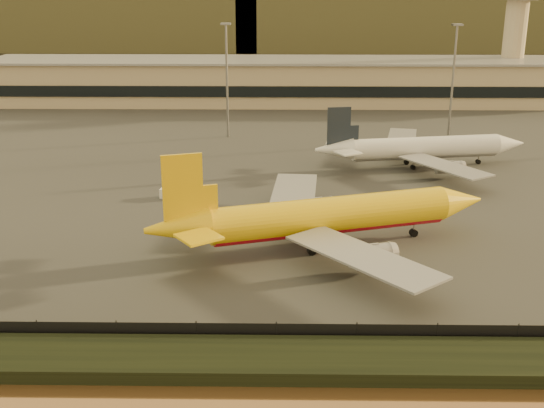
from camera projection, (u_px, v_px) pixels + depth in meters
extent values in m
plane|color=black|center=(261.00, 289.00, 80.78)|extent=(900.00, 900.00, 0.00)
cube|color=black|center=(255.00, 360.00, 64.43)|extent=(320.00, 7.00, 1.40)
cube|color=#2D2D2D|center=(272.00, 124.00, 170.85)|extent=(320.00, 220.00, 0.20)
cube|color=black|center=(256.00, 333.00, 68.04)|extent=(300.00, 0.05, 2.20)
cube|color=tan|center=(274.00, 82.00, 197.38)|extent=(160.00, 22.00, 12.00)
cube|color=black|center=(273.00, 92.00, 187.07)|extent=(160.00, 0.60, 3.00)
cube|color=gray|center=(274.00, 60.00, 195.38)|extent=(164.00, 24.00, 0.60)
cylinder|color=tan|center=(513.00, 49.00, 199.19)|extent=(6.40, 6.40, 30.00)
cylinder|color=slate|center=(227.00, 82.00, 152.79)|extent=(0.50, 0.50, 25.00)
cube|color=slate|center=(226.00, 24.00, 148.77)|extent=(2.20, 2.20, 0.40)
cylinder|color=slate|center=(452.00, 84.00, 150.15)|extent=(0.50, 0.50, 25.00)
cube|color=slate|center=(457.00, 25.00, 146.13)|extent=(2.20, 2.20, 0.40)
cylinder|color=yellow|center=(331.00, 215.00, 91.58)|extent=(33.10, 14.73, 4.80)
cylinder|color=red|center=(330.00, 220.00, 91.84)|extent=(31.90, 13.44, 3.74)
cone|color=yellow|center=(460.00, 201.00, 97.05)|extent=(7.62, 6.54, 4.80)
cone|color=yellow|center=(177.00, 228.00, 85.74)|extent=(9.38, 7.11, 4.80)
cube|color=yellow|center=(183.00, 187.00, 84.32)|extent=(4.95, 1.92, 8.40)
cube|color=yellow|center=(185.00, 212.00, 90.49)|extent=(4.63, 4.58, 0.29)
cube|color=yellow|center=(199.00, 237.00, 81.77)|extent=(6.41, 6.40, 0.29)
cube|color=gray|center=(294.00, 194.00, 103.19)|extent=(7.96, 21.18, 0.29)
cylinder|color=gray|center=(315.00, 207.00, 101.42)|extent=(6.08, 4.21, 2.64)
cube|color=gray|center=(363.00, 257.00, 79.99)|extent=(18.26, 20.09, 0.29)
cylinder|color=gray|center=(370.00, 255.00, 83.87)|extent=(6.08, 4.21, 2.64)
cylinder|color=black|center=(413.00, 233.00, 96.36)|extent=(1.26, 1.12, 1.06)
cylinder|color=slate|center=(414.00, 229.00, 96.18)|extent=(0.18, 0.18, 2.16)
cylinder|color=black|center=(311.00, 251.00, 89.94)|extent=(1.26, 1.12, 1.06)
cylinder|color=slate|center=(312.00, 247.00, 89.76)|extent=(0.18, 0.18, 2.16)
cylinder|color=black|center=(301.00, 240.00, 93.86)|extent=(1.26, 1.12, 1.06)
cylinder|color=slate|center=(301.00, 236.00, 93.69)|extent=(0.18, 0.18, 2.16)
cylinder|color=white|center=(426.00, 147.00, 131.02)|extent=(29.32, 9.16, 4.04)
cylinder|color=gray|center=(425.00, 151.00, 131.24)|extent=(28.37, 8.15, 3.15)
cone|color=white|center=(510.00, 144.00, 133.71)|extent=(6.28, 4.98, 4.04)
cone|color=white|center=(334.00, 149.00, 128.11)|extent=(7.87, 5.27, 4.04)
cube|color=#1A212F|center=(339.00, 126.00, 126.83)|extent=(4.43, 1.11, 7.06)
cube|color=white|center=(337.00, 142.00, 132.04)|extent=(4.51, 4.34, 0.24)
cube|color=white|center=(348.00, 153.00, 124.48)|extent=(5.37, 5.29, 0.24)
cube|color=gray|center=(402.00, 138.00, 141.51)|extent=(9.22, 18.93, 0.24)
cylinder|color=gray|center=(415.00, 146.00, 139.62)|extent=(5.16, 3.05, 2.22)
cube|color=gray|center=(444.00, 166.00, 120.73)|extent=(14.48, 18.38, 0.24)
cylinder|color=gray|center=(448.00, 167.00, 123.94)|extent=(5.16, 3.05, 2.22)
cylinder|color=black|center=(478.00, 162.00, 133.81)|extent=(1.00, 0.85, 0.89)
cylinder|color=slate|center=(478.00, 159.00, 133.66)|extent=(0.21, 0.21, 1.82)
cylinder|color=black|center=(413.00, 167.00, 129.92)|extent=(1.00, 0.85, 0.89)
cylinder|color=slate|center=(413.00, 165.00, 129.78)|extent=(0.21, 0.21, 1.82)
cylinder|color=black|center=(406.00, 162.00, 133.32)|extent=(1.00, 0.85, 0.89)
cylinder|color=slate|center=(406.00, 160.00, 133.18)|extent=(0.21, 0.21, 1.82)
cube|color=yellow|center=(422.00, 213.00, 103.55)|extent=(4.03, 2.76, 1.66)
cube|color=white|center=(171.00, 193.00, 113.08)|extent=(3.67, 2.01, 1.57)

